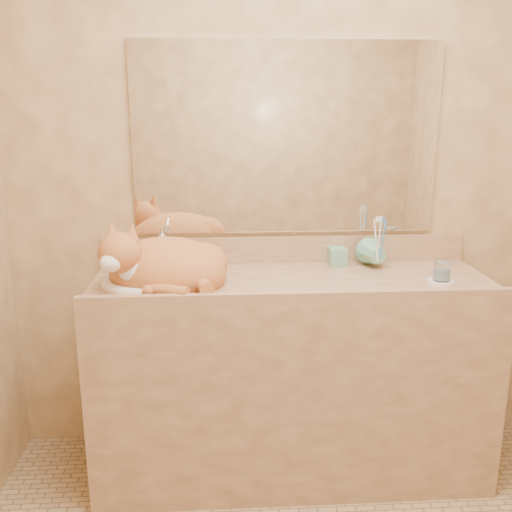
{
  "coord_description": "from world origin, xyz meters",
  "views": [
    {
      "loc": [
        -0.29,
        -1.46,
        1.52
      ],
      "look_at": [
        -0.15,
        0.7,
        0.95
      ],
      "focal_mm": 40.0,
      "sensor_mm": 36.0,
      "label": 1
    }
  ],
  "objects": [
    {
      "name": "toothbrushes",
      "position": [
        0.38,
        0.84,
        0.99
      ],
      "size": [
        0.04,
        0.04,
        0.24
      ],
      "primitive_type": null,
      "color": "white",
      "rests_on": "toothbrush_cup"
    },
    {
      "name": "toothbrush_cup",
      "position": [
        0.38,
        0.84,
        0.91
      ],
      "size": [
        0.14,
        0.14,
        0.11
      ],
      "primitive_type": "imported",
      "rotation": [
        0.0,
        0.0,
        0.18
      ],
      "color": "#6AAA8E",
      "rests_on": "vanity_counter"
    },
    {
      "name": "water_glass",
      "position": [
        0.58,
        0.64,
        0.9
      ],
      "size": [
        0.06,
        0.06,
        0.08
      ],
      "primitive_type": "cylinder",
      "color": "silver",
      "rests_on": "saucer"
    },
    {
      "name": "faucet",
      "position": [
        -0.53,
        0.87,
        0.94
      ],
      "size": [
        0.05,
        0.12,
        0.17
      ],
      "primitive_type": null,
      "rotation": [
        0.0,
        0.0,
        0.04
      ],
      "color": "white",
      "rests_on": "vanity_counter"
    },
    {
      "name": "vanity_counter",
      "position": [
        0.0,
        0.72,
        0.42
      ],
      "size": [
        1.6,
        0.55,
        0.85
      ],
      "primitive_type": null,
      "color": "brown",
      "rests_on": "floor"
    },
    {
      "name": "sink_basin",
      "position": [
        -0.53,
        0.7,
        0.92
      ],
      "size": [
        0.51,
        0.46,
        0.14
      ],
      "primitive_type": null,
      "rotation": [
        0.0,
        0.0,
        -0.23
      ],
      "color": "white",
      "rests_on": "vanity_counter"
    },
    {
      "name": "mirror",
      "position": [
        0.0,
        0.99,
        1.39
      ],
      "size": [
        1.3,
        0.02,
        0.8
      ],
      "primitive_type": "cube",
      "color": "white",
      "rests_on": "wall_back"
    },
    {
      "name": "cat",
      "position": [
        -0.52,
        0.69,
        0.93
      ],
      "size": [
        0.56,
        0.49,
        0.26
      ],
      "primitive_type": null,
      "rotation": [
        0.0,
        0.0,
        -0.26
      ],
      "color": "#B25C29",
      "rests_on": "sink_basin"
    },
    {
      "name": "soap_dispenser",
      "position": [
        0.23,
        0.89,
        0.93
      ],
      "size": [
        0.07,
        0.08,
        0.16
      ],
      "primitive_type": "imported",
      "rotation": [
        0.0,
        0.0,
        -0.01
      ],
      "color": "#6AAA8E",
      "rests_on": "vanity_counter"
    },
    {
      "name": "saucer",
      "position": [
        0.58,
        0.64,
        0.85
      ],
      "size": [
        0.11,
        0.11,
        0.01
      ],
      "primitive_type": "cylinder",
      "color": "white",
      "rests_on": "vanity_counter"
    },
    {
      "name": "wall_back",
      "position": [
        0.0,
        1.0,
        1.25
      ],
      "size": [
        2.4,
        0.02,
        2.5
      ],
      "primitive_type": "cube",
      "color": "olive",
      "rests_on": "ground"
    },
    {
      "name": "lotion_bottle",
      "position": [
        -0.7,
        0.86,
        0.91
      ],
      "size": [
        0.05,
        0.05,
        0.11
      ],
      "primitive_type": "cylinder",
      "color": "white",
      "rests_on": "vanity_counter"
    }
  ]
}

